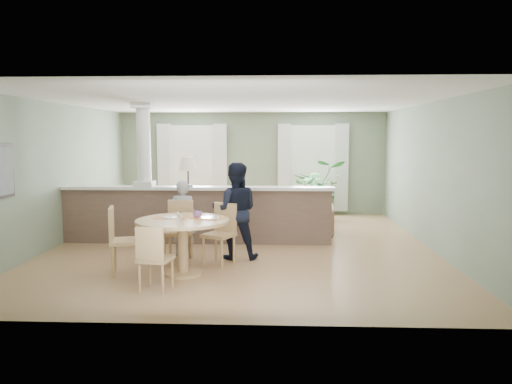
{
  "coord_description": "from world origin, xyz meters",
  "views": [
    {
      "loc": [
        0.66,
        -9.29,
        2.07
      ],
      "look_at": [
        0.31,
        -1.0,
        1.14
      ],
      "focal_mm": 35.0,
      "sensor_mm": 36.0,
      "label": 1
    }
  ],
  "objects_px": {
    "dining_table": "(183,231)",
    "child_person": "(183,218)",
    "houseplant": "(319,189)",
    "chair_near": "(153,256)",
    "sofa": "(268,213)",
    "man_person": "(235,211)",
    "chair_far_man": "(221,230)",
    "chair_side": "(121,237)",
    "chair_far_boy": "(179,228)"
  },
  "relations": [
    {
      "from": "chair_far_boy",
      "to": "chair_near",
      "type": "distance_m",
      "value": 1.75
    },
    {
      "from": "houseplant",
      "to": "chair_far_boy",
      "type": "bearing_deg",
      "value": -121.81
    },
    {
      "from": "chair_far_boy",
      "to": "chair_side",
      "type": "height_order",
      "value": "chair_side"
    },
    {
      "from": "man_person",
      "to": "chair_side",
      "type": "bearing_deg",
      "value": 29.33
    },
    {
      "from": "child_person",
      "to": "man_person",
      "type": "relative_size",
      "value": 0.81
    },
    {
      "from": "chair_far_boy",
      "to": "chair_far_man",
      "type": "xyz_separation_m",
      "value": [
        0.73,
        -0.15,
        -0.01
      ]
    },
    {
      "from": "dining_table",
      "to": "chair_far_boy",
      "type": "xyz_separation_m",
      "value": [
        -0.24,
        0.87,
        -0.12
      ]
    },
    {
      "from": "chair_far_man",
      "to": "chair_far_boy",
      "type": "bearing_deg",
      "value": -163.99
    },
    {
      "from": "dining_table",
      "to": "chair_side",
      "type": "relative_size",
      "value": 1.36
    },
    {
      "from": "chair_far_boy",
      "to": "child_person",
      "type": "height_order",
      "value": "child_person"
    },
    {
      "from": "man_person",
      "to": "chair_far_boy",
      "type": "bearing_deg",
      "value": 6.86
    },
    {
      "from": "chair_far_boy",
      "to": "dining_table",
      "type": "bearing_deg",
      "value": -71.6
    },
    {
      "from": "dining_table",
      "to": "chair_side",
      "type": "bearing_deg",
      "value": 179.61
    },
    {
      "from": "dining_table",
      "to": "child_person",
      "type": "distance_m",
      "value": 1.17
    },
    {
      "from": "houseplant",
      "to": "dining_table",
      "type": "distance_m",
      "value": 5.76
    },
    {
      "from": "chair_far_boy",
      "to": "chair_far_man",
      "type": "height_order",
      "value": "chair_far_boy"
    },
    {
      "from": "dining_table",
      "to": "chair_side",
      "type": "xyz_separation_m",
      "value": [
        -0.95,
        0.01,
        -0.1
      ]
    },
    {
      "from": "sofa",
      "to": "man_person",
      "type": "relative_size",
      "value": 1.74
    },
    {
      "from": "dining_table",
      "to": "chair_far_man",
      "type": "xyz_separation_m",
      "value": [
        0.49,
        0.72,
        -0.13
      ]
    },
    {
      "from": "sofa",
      "to": "chair_near",
      "type": "distance_m",
      "value": 4.56
    },
    {
      "from": "houseplant",
      "to": "chair_far_boy",
      "type": "xyz_separation_m",
      "value": [
        -2.69,
        -4.34,
        -0.2
      ]
    },
    {
      "from": "man_person",
      "to": "dining_table",
      "type": "bearing_deg",
      "value": 53.54
    },
    {
      "from": "houseplant",
      "to": "chair_near",
      "type": "xyz_separation_m",
      "value": [
        -2.69,
        -6.08,
        -0.25
      ]
    },
    {
      "from": "sofa",
      "to": "houseplant",
      "type": "distance_m",
      "value": 2.18
    },
    {
      "from": "dining_table",
      "to": "chair_near",
      "type": "bearing_deg",
      "value": -105.17
    },
    {
      "from": "chair_side",
      "to": "houseplant",
      "type": "bearing_deg",
      "value": -46.88
    },
    {
      "from": "chair_side",
      "to": "man_person",
      "type": "relative_size",
      "value": 0.62
    },
    {
      "from": "sofa",
      "to": "chair_far_boy",
      "type": "height_order",
      "value": "chair_far_boy"
    },
    {
      "from": "chair_far_man",
      "to": "man_person",
      "type": "height_order",
      "value": "man_person"
    },
    {
      "from": "chair_near",
      "to": "man_person",
      "type": "relative_size",
      "value": 0.55
    },
    {
      "from": "houseplant",
      "to": "dining_table",
      "type": "relative_size",
      "value": 1.08
    },
    {
      "from": "chair_far_man",
      "to": "chair_side",
      "type": "height_order",
      "value": "chair_side"
    },
    {
      "from": "sofa",
      "to": "dining_table",
      "type": "distance_m",
      "value": 3.67
    },
    {
      "from": "sofa",
      "to": "chair_side",
      "type": "height_order",
      "value": "chair_side"
    },
    {
      "from": "dining_table",
      "to": "chair_near",
      "type": "xyz_separation_m",
      "value": [
        -0.24,
        -0.87,
        -0.17
      ]
    },
    {
      "from": "sofa",
      "to": "chair_near",
      "type": "bearing_deg",
      "value": -103.42
    },
    {
      "from": "houseplant",
      "to": "chair_side",
      "type": "height_order",
      "value": "houseplant"
    },
    {
      "from": "sofa",
      "to": "chair_far_man",
      "type": "relative_size",
      "value": 2.91
    },
    {
      "from": "houseplant",
      "to": "dining_table",
      "type": "bearing_deg",
      "value": -115.2
    },
    {
      "from": "sofa",
      "to": "child_person",
      "type": "bearing_deg",
      "value": -116.59
    },
    {
      "from": "dining_table",
      "to": "chair_far_man",
      "type": "relative_size",
      "value": 1.42
    },
    {
      "from": "sofa",
      "to": "chair_near",
      "type": "xyz_separation_m",
      "value": [
        -1.43,
        -4.33,
        0.08
      ]
    },
    {
      "from": "chair_near",
      "to": "child_person",
      "type": "relative_size",
      "value": 0.68
    },
    {
      "from": "chair_far_boy",
      "to": "man_person",
      "type": "height_order",
      "value": "man_person"
    },
    {
      "from": "chair_side",
      "to": "sofa",
      "type": "bearing_deg",
      "value": -45.51
    },
    {
      "from": "chair_far_man",
      "to": "houseplant",
      "type": "bearing_deg",
      "value": 94.06
    },
    {
      "from": "chair_side",
      "to": "chair_far_boy",
      "type": "bearing_deg",
      "value": -53.19
    },
    {
      "from": "sofa",
      "to": "man_person",
      "type": "height_order",
      "value": "man_person"
    },
    {
      "from": "dining_table",
      "to": "chair_far_man",
      "type": "distance_m",
      "value": 0.88
    },
    {
      "from": "chair_far_man",
      "to": "man_person",
      "type": "relative_size",
      "value": 0.6
    }
  ]
}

